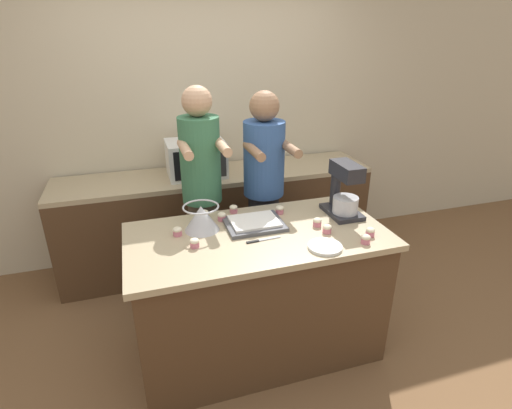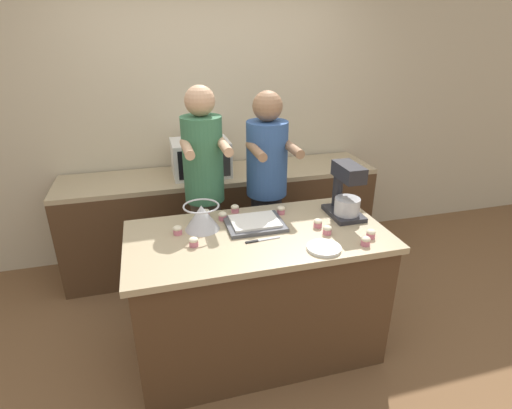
{
  "view_description": "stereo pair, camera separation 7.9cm",
  "coord_description": "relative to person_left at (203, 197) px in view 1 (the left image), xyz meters",
  "views": [
    {
      "loc": [
        -0.67,
        -2.1,
        2.07
      ],
      "look_at": [
        0.0,
        0.04,
        1.08
      ],
      "focal_mm": 28.0,
      "sensor_mm": 36.0,
      "label": 1
    },
    {
      "loc": [
        -0.59,
        -2.12,
        2.07
      ],
      "look_at": [
        0.0,
        0.04,
        1.08
      ],
      "focal_mm": 28.0,
      "sensor_mm": 36.0,
      "label": 2
    }
  ],
  "objects": [
    {
      "name": "cupcake_2",
      "position": [
        0.65,
        -0.74,
        -0.0
      ],
      "size": [
        0.06,
        0.06,
        0.06
      ],
      "color": "#D17084",
      "rests_on": "island_counter"
    },
    {
      "name": "stand_mixer",
      "position": [
        0.87,
        -0.52,
        0.13
      ],
      "size": [
        0.2,
        0.3,
        0.37
      ],
      "color": "#232328",
      "rests_on": "island_counter"
    },
    {
      "name": "cupcake_7",
      "position": [
        0.06,
        -0.37,
        -0.0
      ],
      "size": [
        0.06,
        0.06,
        0.06
      ],
      "color": "#D17084",
      "rests_on": "island_counter"
    },
    {
      "name": "microwave_oven",
      "position": [
        0.06,
        0.61,
        0.11
      ],
      "size": [
        0.49,
        0.38,
        0.3
      ],
      "color": "silver",
      "rests_on": "back_counter"
    },
    {
      "name": "mixing_bowl",
      "position": [
        -0.09,
        -0.46,
        0.06
      ],
      "size": [
        0.23,
        0.23,
        0.16
      ],
      "color": "#BCBCC1",
      "rests_on": "island_counter"
    },
    {
      "name": "cupcake_0",
      "position": [
        0.17,
        -0.27,
        -0.0
      ],
      "size": [
        0.06,
        0.06,
        0.06
      ],
      "color": "#D17084",
      "rests_on": "island_counter"
    },
    {
      "name": "island_counter",
      "position": [
        0.23,
        -0.62,
        -0.48
      ],
      "size": [
        1.62,
        0.82,
        0.9
      ],
      "color": "#4C331E",
      "rests_on": "ground_plane"
    },
    {
      "name": "cupcake_6",
      "position": [
        -0.25,
        -0.49,
        -0.0
      ],
      "size": [
        0.06,
        0.06,
        0.06
      ],
      "color": "#D17084",
      "rests_on": "island_counter"
    },
    {
      "name": "back_wall",
      "position": [
        0.23,
        0.96,
        0.42
      ],
      "size": [
        10.0,
        0.06,
        2.7
      ],
      "color": "beige",
      "rests_on": "ground_plane"
    },
    {
      "name": "person_right",
      "position": [
        0.48,
        0.0,
        -0.04
      ],
      "size": [
        0.33,
        0.49,
        1.68
      ],
      "color": "#232328",
      "rests_on": "ground_plane"
    },
    {
      "name": "small_plate",
      "position": [
        0.55,
        -0.91,
        -0.02
      ],
      "size": [
        0.2,
        0.2,
        0.02
      ],
      "color": "white",
      "rests_on": "island_counter"
    },
    {
      "name": "ground_plane",
      "position": [
        0.23,
        -0.62,
        -0.93
      ],
      "size": [
        16.0,
        16.0,
        0.0
      ],
      "primitive_type": "plane",
      "color": "brown"
    },
    {
      "name": "cupcake_1",
      "position": [
        0.88,
        -0.85,
        -0.0
      ],
      "size": [
        0.06,
        0.06,
        0.06
      ],
      "color": "#D17084",
      "rests_on": "island_counter"
    },
    {
      "name": "person_left",
      "position": [
        0.0,
        0.0,
        0.0
      ],
      "size": [
        0.31,
        0.48,
        1.73
      ],
      "color": "brown",
      "rests_on": "ground_plane"
    },
    {
      "name": "baking_tray",
      "position": [
        0.24,
        -0.51,
        -0.01
      ],
      "size": [
        0.37,
        0.3,
        0.04
      ],
      "color": "#4C4C51",
      "rests_on": "island_counter"
    },
    {
      "name": "knife",
      "position": [
        0.23,
        -0.71,
        -0.03
      ],
      "size": [
        0.22,
        0.03,
        0.01
      ],
      "color": "#BCBCC1",
      "rests_on": "island_counter"
    },
    {
      "name": "cupcake_9",
      "position": [
        -0.17,
        -0.67,
        -0.0
      ],
      "size": [
        0.06,
        0.06,
        0.06
      ],
      "color": "#D17084",
      "rests_on": "island_counter"
    },
    {
      "name": "back_counter",
      "position": [
        0.23,
        0.61,
        -0.49
      ],
      "size": [
        2.8,
        0.6,
        0.89
      ],
      "color": "#4C331E",
      "rests_on": "ground_plane"
    },
    {
      "name": "cupcake_3",
      "position": [
        0.63,
        -0.63,
        -0.0
      ],
      "size": [
        0.06,
        0.06,
        0.06
      ],
      "color": "#D17084",
      "rests_on": "island_counter"
    },
    {
      "name": "cupcake_4",
      "position": [
        0.47,
        -0.38,
        -0.0
      ],
      "size": [
        0.06,
        0.06,
        0.06
      ],
      "color": "#D17084",
      "rests_on": "island_counter"
    },
    {
      "name": "cupcake_5",
      "position": [
        0.81,
        -0.93,
        -0.0
      ],
      "size": [
        0.06,
        0.06,
        0.06
      ],
      "color": "#D17084",
      "rests_on": "island_counter"
    },
    {
      "name": "cupcake_8",
      "position": [
        -0.04,
        -0.29,
        -0.0
      ],
      "size": [
        0.06,
        0.06,
        0.06
      ],
      "color": "#D17084",
      "rests_on": "island_counter"
    }
  ]
}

